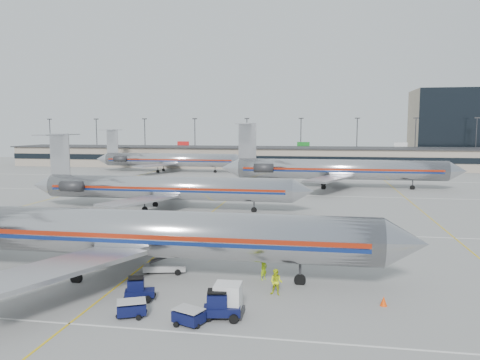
% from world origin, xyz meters
% --- Properties ---
extents(ground, '(260.00, 260.00, 0.00)m').
position_xyz_m(ground, '(0.00, 0.00, 0.00)').
color(ground, gray).
rests_on(ground, ground).
extents(apron_markings, '(160.00, 0.15, 0.02)m').
position_xyz_m(apron_markings, '(0.00, 10.00, 0.01)').
color(apron_markings, silver).
rests_on(apron_markings, ground).
extents(terminal, '(162.00, 17.00, 6.25)m').
position_xyz_m(terminal, '(0.00, 97.97, 3.16)').
color(terminal, gray).
rests_on(terminal, ground).
extents(light_mast_row, '(163.60, 0.40, 15.28)m').
position_xyz_m(light_mast_row, '(0.00, 112.00, 8.58)').
color(light_mast_row, '#38383D').
rests_on(light_mast_row, ground).
extents(distant_building, '(30.00, 20.00, 25.00)m').
position_xyz_m(distant_building, '(62.00, 128.00, 12.50)').
color(distant_building, tan).
rests_on(distant_building, ground).
extents(jet_foreground, '(47.76, 28.12, 12.50)m').
position_xyz_m(jet_foreground, '(-1.48, -8.27, 3.63)').
color(jet_foreground, '#B7B7BC').
rests_on(jet_foreground, ground).
extents(jet_second_row, '(43.15, 25.41, 11.30)m').
position_xyz_m(jet_second_row, '(-7.82, 22.05, 3.28)').
color(jet_second_row, '#B7B7BC').
rests_on(jet_second_row, ground).
extents(jet_third_row, '(48.22, 29.66, 13.18)m').
position_xyz_m(jet_third_row, '(18.24, 51.68, 3.83)').
color(jet_third_row, '#B7B7BC').
rests_on(jet_third_row, ground).
extents(jet_back_row, '(42.89, 26.38, 11.73)m').
position_xyz_m(jet_back_row, '(-25.84, 78.70, 3.41)').
color(jet_back_row, '#B7B7BC').
rests_on(jet_back_row, ground).
extents(tug_center, '(2.26, 1.60, 1.66)m').
position_xyz_m(tug_center, '(2.70, -13.48, 0.76)').
color(tug_center, '#090D34').
rests_on(tug_center, ground).
extents(tug_right, '(2.49, 1.54, 1.89)m').
position_xyz_m(tug_right, '(9.08, -15.77, 0.86)').
color(tug_right, '#090D34').
rests_on(tug_right, ground).
extents(cart_inner, '(2.17, 1.87, 1.04)m').
position_xyz_m(cart_inner, '(3.37, -16.27, 0.55)').
color(cart_inner, '#090D34').
rests_on(cart_inner, ground).
extents(cart_outer, '(2.12, 1.82, 1.02)m').
position_xyz_m(cart_outer, '(7.35, -16.88, 0.54)').
color(cart_outer, '#090D34').
rests_on(cart_outer, ground).
extents(uld_container, '(2.05, 1.72, 2.13)m').
position_xyz_m(uld_container, '(9.47, -15.12, 1.08)').
color(uld_container, '#2D2D30').
rests_on(uld_container, ground).
extents(belt_loader, '(4.27, 2.01, 2.19)m').
position_xyz_m(belt_loader, '(2.60, -7.14, 0.59)').
color(belt_loader, '#9D9D9D').
rests_on(belt_loader, ground).
extents(ramp_worker_near, '(0.72, 0.76, 1.75)m').
position_xyz_m(ramp_worker_near, '(10.91, -7.57, 0.87)').
color(ramp_worker_near, '#A3D313').
rests_on(ramp_worker_near, ground).
extents(ramp_worker_far, '(1.06, 0.90, 1.92)m').
position_xyz_m(ramp_worker_far, '(12.21, -10.85, 0.96)').
color(ramp_worker_far, '#C8DD14').
rests_on(ramp_worker_far, ground).
extents(cone_right, '(0.62, 0.62, 0.67)m').
position_xyz_m(cone_right, '(19.63, -11.70, 0.33)').
color(cone_right, '#F94408').
rests_on(cone_right, ground).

